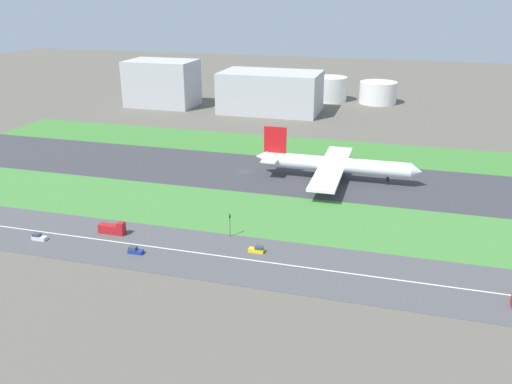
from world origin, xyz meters
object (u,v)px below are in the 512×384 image
Objects in this scene: airliner at (333,165)px; fuel_tank_centre at (330,89)px; terminal_building at (162,83)px; fuel_tank_east at (378,93)px; hangar_building at (271,92)px; fuel_tank_west at (289,88)px; car_2 at (135,250)px; car_0 at (39,237)px; traffic_light at (230,224)px; truck_1 at (113,229)px; car_1 at (257,250)px.

airliner reaches higher than fuel_tank_centre.
fuel_tank_east is at bearing 18.69° from terminal_building.
fuel_tank_west is at bearing 88.07° from hangar_building.
car_2 is 0.10× the size of terminal_building.
car_2 is 237.21m from fuel_tank_west.
car_0 is at bearing -96.73° from hangar_building.
fuel_tank_east is at bearing 82.33° from traffic_light.
car_0 is 0.27× the size of fuel_tank_west.
truck_1 is 0.37× the size of fuel_tank_centre.
car_2 is 31.97m from car_0.
truck_1 reaches higher than car_1.
car_1 is at bearing 0.00° from truck_1.
car_2 is 0.52× the size of truck_1.
terminal_building is 71.71m from hangar_building.
hangar_building is 76.25m from fuel_tank_east.
truck_1 is 194.78m from terminal_building.
truck_1 is (-12.76, 10.00, 0.75)m from car_2.
terminal_building is at bearing -161.31° from fuel_tank_east.
fuel_tank_east reaches higher than traffic_light.
airliner is at bearing -42.14° from terminal_building.
hangar_building is 3.70× the size of fuel_tank_west.
truck_1 is 227.12m from fuel_tank_west.
truck_1 is at bearing -69.45° from terminal_building.
fuel_tank_east reaches higher than truck_1.
fuel_tank_centre reaches higher than fuel_tank_east.
hangar_building reaches higher than truck_1.
traffic_light is 177.07m from hangar_building.
fuel_tank_east is (18.74, 227.00, 6.07)m from car_1.
truck_1 is at bearing -91.25° from fuel_tank_west.
fuel_tank_west is 28.14m from fuel_tank_centre.
airliner is at bearing 80.24° from car_1.
truck_1 is 0.20× the size of terminal_building.
fuel_tank_centre reaches higher than car_2.
truck_1 is 1.91× the size of car_1.
fuel_tank_west is at bearing -88.12° from car_2.
terminal_building is (-49.03, 192.00, 13.36)m from car_0.
airliner is at bearing -71.63° from fuel_tank_west.
terminal_building is 111.05m from fuel_tank_centre.
airliner is 64.10m from traffic_light.
traffic_light is at bearing 12.77° from truck_1.
car_2 is at bearing -180.00° from car_0.
traffic_light is (54.49, 17.99, 3.37)m from car_0.
car_1 is at bearing -76.82° from hangar_building.
traffic_light is at bearing -141.38° from car_2.
car_0 is (-76.96, -78.00, -5.31)m from airliner.
terminal_building reaches higher than truck_1.
fuel_tank_centre is (20.33, 237.00, 6.99)m from car_2.
car_0 and car_1 have the same top height.
fuel_tank_centre is (101.33, 45.00, -6.37)m from terminal_building.
airliner is 167.54m from fuel_tank_west.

